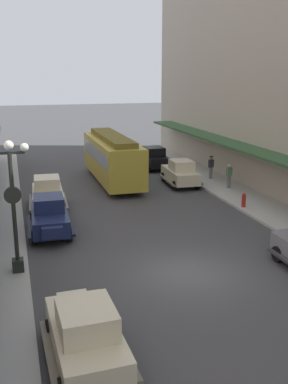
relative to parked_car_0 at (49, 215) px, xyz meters
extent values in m
plane|color=#424244|center=(4.78, -6.21, -0.94)|extent=(200.00, 200.00, 0.00)
cube|color=#19234C|center=(0.00, -0.03, -0.20)|extent=(1.82, 3.95, 0.80)
cube|color=#19234C|center=(0.01, 0.22, 0.55)|extent=(1.49, 1.74, 0.70)
cube|color=#8C9EA8|center=(0.01, 0.22, 0.55)|extent=(1.42, 1.71, 0.42)
cube|color=#19234C|center=(-0.07, -2.16, -0.15)|extent=(0.95, 0.39, 0.52)
cube|color=black|center=(0.95, -0.06, -0.52)|extent=(0.35, 3.52, 0.12)
cube|color=black|center=(-0.95, 0.00, -0.52)|extent=(0.35, 3.52, 0.12)
cylinder|color=black|center=(0.76, -1.42, -0.60)|extent=(0.24, 0.69, 0.68)
cylinder|color=black|center=(-0.85, -1.37, -0.60)|extent=(0.24, 0.69, 0.68)
cylinder|color=black|center=(0.85, 1.31, -0.60)|extent=(0.24, 0.69, 0.68)
cylinder|color=black|center=(-0.77, 1.36, -0.60)|extent=(0.24, 0.69, 0.68)
cube|color=black|center=(9.56, 13.32, -0.20)|extent=(1.83, 3.95, 0.80)
cube|color=black|center=(9.57, 13.07, 0.55)|extent=(1.50, 1.75, 0.70)
cube|color=#8C9EA8|center=(9.57, 13.07, 0.55)|extent=(1.42, 1.71, 0.42)
cube|color=black|center=(9.49, 15.45, -0.15)|extent=(0.95, 0.39, 0.52)
cube|color=black|center=(8.61, 13.29, -0.52)|extent=(0.36, 3.52, 0.12)
cube|color=black|center=(10.51, 13.35, -0.52)|extent=(0.36, 3.52, 0.12)
cylinder|color=black|center=(8.71, 14.66, -0.60)|extent=(0.24, 0.69, 0.68)
cylinder|color=black|center=(10.32, 14.71, -0.60)|extent=(0.24, 0.69, 0.68)
cylinder|color=black|center=(8.80, 11.93, -0.60)|extent=(0.24, 0.69, 0.68)
cylinder|color=black|center=(10.41, 11.99, -0.60)|extent=(0.24, 0.69, 0.68)
cube|color=slate|center=(9.67, -5.47, -0.15)|extent=(0.94, 0.37, 0.52)
cylinder|color=black|center=(8.86, -6.23, -0.60)|extent=(0.22, 0.68, 0.68)
cube|color=beige|center=(0.26, 4.25, -0.20)|extent=(1.89, 3.98, 0.80)
cube|color=beige|center=(0.27, 4.50, 0.55)|extent=(1.52, 1.77, 0.70)
cube|color=#8C9EA8|center=(0.27, 4.50, 0.55)|extent=(1.45, 1.73, 0.42)
cube|color=beige|center=(0.15, 2.12, -0.15)|extent=(0.95, 0.41, 0.52)
cube|color=#6D6856|center=(1.21, 4.20, -0.52)|extent=(0.41, 3.52, 0.12)
cube|color=#6D6856|center=(-0.69, 4.30, -0.52)|extent=(0.41, 3.52, 0.12)
cylinder|color=black|center=(1.00, 2.84, -0.60)|extent=(0.25, 0.69, 0.68)
cylinder|color=black|center=(-0.61, 2.92, -0.60)|extent=(0.25, 0.69, 0.68)
cylinder|color=black|center=(1.13, 5.57, -0.60)|extent=(0.25, 0.69, 0.68)
cylinder|color=black|center=(-0.48, 5.65, -0.60)|extent=(0.25, 0.69, 0.68)
cube|color=beige|center=(0.03, -10.71, -0.20)|extent=(1.82, 3.95, 0.80)
cube|color=beige|center=(0.04, -10.96, 0.55)|extent=(1.49, 1.74, 0.70)
cube|color=#8C9EA8|center=(0.04, -10.96, 0.55)|extent=(1.42, 1.71, 0.42)
cube|color=beige|center=(-0.03, -8.58, -0.15)|extent=(0.95, 0.39, 0.52)
cube|color=#6D6856|center=(-0.92, -10.74, -0.52)|extent=(0.35, 3.52, 0.12)
cube|color=#6D6856|center=(0.98, -10.68, -0.52)|extent=(0.35, 3.52, 0.12)
cylinder|color=black|center=(-0.82, -9.37, -0.60)|extent=(0.24, 0.69, 0.68)
cylinder|color=black|center=(0.80, -9.32, -0.60)|extent=(0.24, 0.69, 0.68)
cylinder|color=black|center=(0.88, -12.05, -0.60)|extent=(0.24, 0.69, 0.68)
cube|color=beige|center=(9.67, 7.33, -0.20)|extent=(1.87, 3.97, 0.80)
cube|color=beige|center=(9.66, 7.08, 0.55)|extent=(1.52, 1.76, 0.70)
cube|color=#8C9EA8|center=(9.66, 7.08, 0.55)|extent=(1.44, 1.73, 0.42)
cube|color=beige|center=(9.77, 9.46, -0.15)|extent=(0.95, 0.40, 0.52)
cube|color=#6D6856|center=(8.72, 7.37, -0.52)|extent=(0.40, 3.52, 0.12)
cube|color=#6D6856|center=(10.62, 7.29, -0.52)|extent=(0.40, 3.52, 0.12)
cylinder|color=black|center=(8.93, 8.73, -0.60)|extent=(0.25, 0.69, 0.68)
cylinder|color=black|center=(10.54, 8.66, -0.60)|extent=(0.25, 0.69, 0.68)
cylinder|color=black|center=(8.80, 6.00, -0.60)|extent=(0.25, 0.69, 0.68)
cylinder|color=black|center=(10.42, 5.93, -0.60)|extent=(0.25, 0.69, 0.68)
cube|color=gold|center=(5.30, 9.52, 0.81)|extent=(2.52, 9.60, 2.70)
cube|color=brown|center=(5.30, 9.52, 2.34)|extent=(1.51, 8.64, 0.36)
cube|color=#8C9EA8|center=(5.30, 9.52, 1.28)|extent=(2.54, 8.84, 0.95)
cube|color=black|center=(5.30, 6.64, -0.74)|extent=(2.00, 1.20, 0.40)
cube|color=black|center=(5.31, 12.40, -0.74)|extent=(2.00, 1.20, 0.40)
cube|color=black|center=(-1.62, -4.43, -0.54)|extent=(0.44, 0.44, 0.50)
cylinder|color=black|center=(-1.62, -4.43, 1.81)|extent=(0.16, 0.16, 4.20)
cube|color=black|center=(-1.62, -4.43, 3.91)|extent=(1.10, 0.10, 0.10)
sphere|color=white|center=(-1.07, -4.43, 4.09)|extent=(0.32, 0.32, 0.32)
sphere|color=white|center=(-1.62, -4.43, 4.19)|extent=(0.36, 0.36, 0.36)
cylinder|color=black|center=(-1.62, -4.43, 2.31)|extent=(0.64, 0.18, 0.64)
cylinder|color=silver|center=(-1.62, -4.33, 2.31)|extent=(0.56, 0.02, 0.56)
cylinder|color=#B21E19|center=(11.13, 0.86, -0.44)|extent=(0.24, 0.24, 0.70)
sphere|color=#B21E19|center=(11.13, 0.86, -0.07)|extent=(0.20, 0.20, 0.20)
cylinder|color=slate|center=(12.35, 5.15, -0.37)|extent=(0.24, 0.24, 0.85)
cube|color=#4C724C|center=(12.35, 5.15, 0.34)|extent=(0.36, 0.22, 0.56)
sphere|color=beige|center=(12.35, 5.15, 0.74)|extent=(0.22, 0.22, 0.22)
cylinder|color=slate|center=(12.33, 8.02, -0.37)|extent=(0.24, 0.24, 0.85)
cube|color=#26262D|center=(12.33, 8.02, 0.34)|extent=(0.36, 0.22, 0.56)
sphere|color=#9E7051|center=(12.33, 8.02, 0.74)|extent=(0.22, 0.22, 0.22)
cylinder|color=black|center=(12.33, 8.02, 0.86)|extent=(0.28, 0.28, 0.04)
camera|label=1|loc=(-1.46, -21.30, 6.74)|focal=41.76mm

